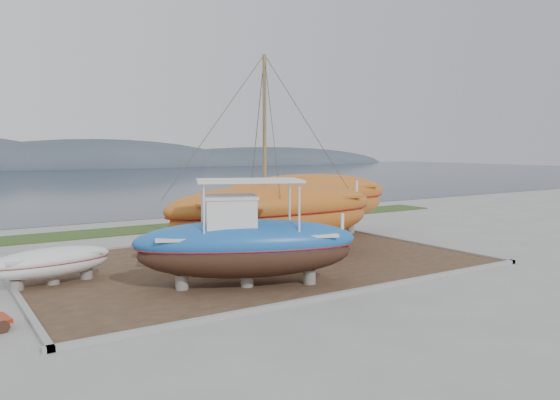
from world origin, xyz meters
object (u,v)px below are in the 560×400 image
blue_caique (247,234)px  white_dinghy (52,267)px  orange_sailboat (275,159)px  orange_bare_hull (306,206)px

blue_caique → white_dinghy: 6.99m
blue_caique → orange_sailboat: bearing=69.0°
white_dinghy → orange_sailboat: orange_sailboat is taller
blue_caique → white_dinghy: (-5.56, 4.04, -1.23)m
white_dinghy → blue_caique: bearing=-44.9°
white_dinghy → orange_bare_hull: orange_bare_hull is taller
blue_caique → orange_sailboat: orange_sailboat is taller
orange_sailboat → orange_bare_hull: 6.48m
blue_caique → orange_bare_hull: 10.81m
white_dinghy → orange_sailboat: (8.98, -0.51, 3.70)m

